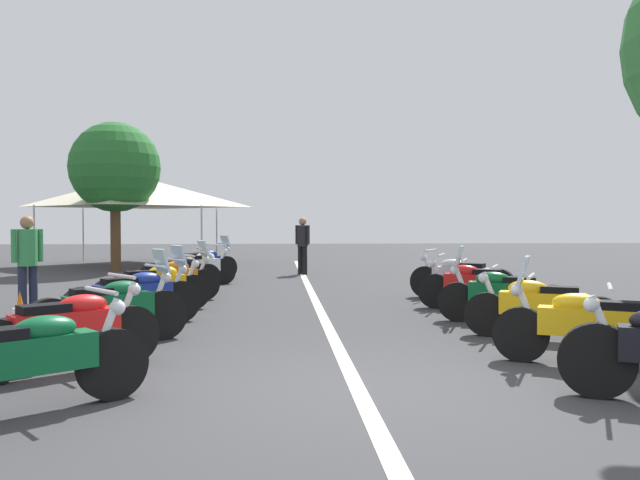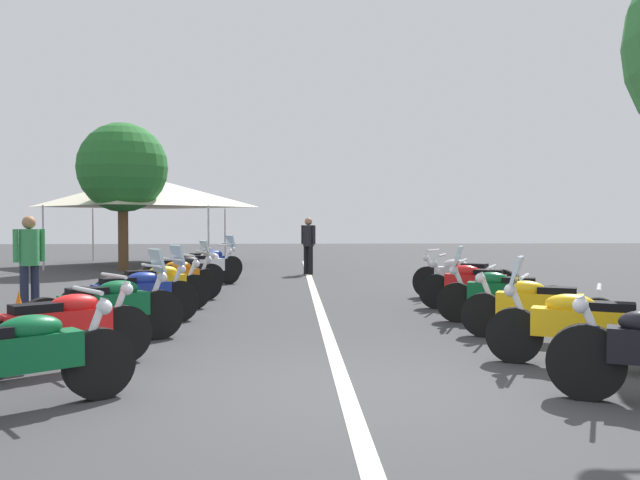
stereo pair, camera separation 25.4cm
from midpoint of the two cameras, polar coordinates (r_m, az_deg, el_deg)
The scene contains 21 objects.
ground_plane at distance 6.26m, azimuth 2.21°, elevation -13.05°, with size 80.00×80.00×0.00m, color #38383A.
lane_centre_stripe at distance 12.36m, azimuth -0.80°, elevation -5.71°, with size 27.44×0.16×0.01m, color beige.
motorcycle_left_row_0 at distance 5.95m, azimuth -25.43°, elevation -9.46°, with size 1.46×1.78×1.00m.
motorcycle_left_row_1 at distance 7.40m, azimuth -22.02°, elevation -7.24°, with size 1.41×1.71×1.00m.
motorcycle_left_row_2 at distance 8.83m, azimuth -18.48°, elevation -5.68°, with size 1.31×1.83×1.22m.
motorcycle_left_row_3 at distance 10.28m, azimuth -16.43°, elevation -4.65°, with size 1.38×1.86×1.21m.
motorcycle_left_row_4 at distance 11.79m, azimuth -14.86°, elevation -3.92°, with size 1.18×1.90×0.99m.
motorcycle_left_row_5 at distance 13.17m, azimuth -13.56°, elevation -3.29°, with size 1.14×1.97×1.20m.
motorcycle_left_row_6 at distance 14.72m, azimuth -12.71°, elevation -2.81°, with size 1.18×1.82×0.99m.
motorcycle_left_row_7 at distance 16.32m, azimuth -10.89°, elevation -2.34°, with size 1.33×1.75×1.01m.
motorcycle_left_row_8 at distance 17.75m, azimuth -10.51°, elevation -2.00°, with size 1.30×1.78×1.21m.
motorcycle_right_row_1 at distance 7.69m, azimuth 21.64°, elevation -6.88°, with size 1.13×1.98×1.20m.
motorcycle_right_row_2 at distance 9.26m, azimuth 17.87°, elevation -5.51°, with size 1.06×1.91×0.98m.
motorcycle_right_row_3 at distance 10.53m, azimuth 14.91°, elevation -4.54°, with size 0.99×1.95×1.20m.
motorcycle_right_row_4 at distance 12.00m, azimuth 12.59°, elevation -3.81°, with size 1.01×1.90×0.99m.
motorcycle_right_row_5 at distance 13.51m, azimuth 11.59°, elevation -3.16°, with size 1.33×1.88×1.01m.
traffic_cone_1 at distance 10.15m, azimuth -25.29°, elevation -5.84°, with size 0.36×0.36×0.61m.
bystander_0 at distance 19.46m, azimuth -1.91°, elevation -0.10°, with size 0.38×0.42×1.69m.
bystander_1 at distance 12.16m, azimuth -24.64°, elevation -1.35°, with size 0.38×0.42×1.68m.
roadside_tree_1 at distance 21.90m, azimuth -17.72°, elevation 6.00°, with size 2.85×2.85×4.72m.
event_tent at distance 24.51m, azimuth -16.00°, elevation 4.07°, with size 5.84×5.84×3.20m.
Camera 1 is at (-6.02, 0.76, 1.59)m, focal length 36.82 mm.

